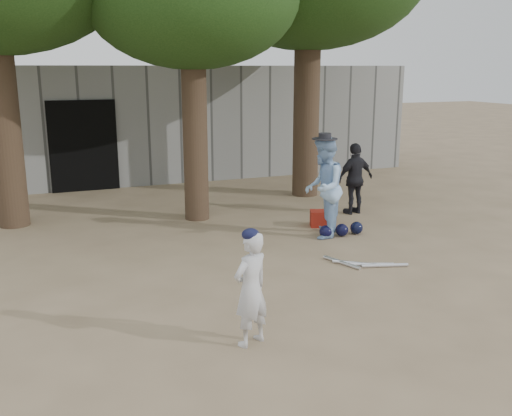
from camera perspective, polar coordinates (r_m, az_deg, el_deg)
name	(u,v)px	position (r m, az deg, el deg)	size (l,w,h in m)	color
ground	(242,299)	(7.55, -1.45, -9.13)	(70.00, 70.00, 0.00)	#937C5E
boy_player	(251,289)	(6.17, -0.53, -8.11)	(0.47, 0.31, 1.28)	silver
spectator_blue	(323,188)	(10.10, 6.76, 2.02)	(0.87, 0.68, 1.78)	#98BEEA
spectator_dark	(355,179)	(11.88, 9.88, 2.91)	(0.86, 0.36, 1.46)	black
red_bag	(322,219)	(10.94, 6.57, -1.05)	(0.42, 0.32, 0.30)	#9E2215
back_building	(117,119)	(17.09, -13.72, 8.62)	(16.00, 5.24, 3.00)	gray
helmet_row	(341,230)	(10.36, 8.54, -2.17)	(0.87, 0.26, 0.23)	black
bat_pile	(363,264)	(8.91, 10.65, -5.52)	(1.04, 0.84, 0.06)	silver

